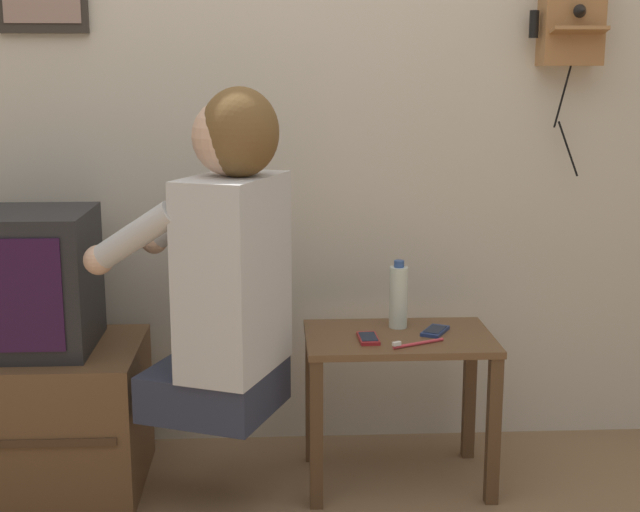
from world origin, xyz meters
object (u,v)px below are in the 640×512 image
object	(u,v)px
person	(227,260)
toothbrush	(415,343)
television	(8,281)
cell_phone_spare	(436,331)
cell_phone_held	(369,338)
wall_phone_antique	(572,18)
water_bottle	(399,296)

from	to	relation	value
person	toothbrush	size ratio (longest dim) A/B	5.66
television	cell_phone_spare	distance (m)	1.36
television	cell_phone_held	distance (m)	1.14
cell_phone_held	person	bearing A→B (deg)	-168.18
wall_phone_antique	toothbrush	size ratio (longest dim) A/B	4.20
television	toothbrush	distance (m)	1.28
cell_phone_spare	wall_phone_antique	bearing A→B (deg)	59.89
person	wall_phone_antique	size ratio (longest dim) A/B	1.35
person	cell_phone_spare	distance (m)	0.74
person	cell_phone_held	bearing A→B (deg)	-53.65
wall_phone_antique	cell_phone_held	xyz separation A→B (m)	(-0.71, -0.36, -1.00)
water_bottle	person	bearing A→B (deg)	-155.96
cell_phone_spare	water_bottle	bearing A→B (deg)	177.02
wall_phone_antique	cell_phone_spare	world-z (taller)	wall_phone_antique
person	toothbrush	xyz separation A→B (m)	(0.57, 0.04, -0.28)
water_bottle	toothbrush	distance (m)	0.23
person	water_bottle	world-z (taller)	person
cell_phone_held	water_bottle	bearing A→B (deg)	48.38
water_bottle	toothbrush	world-z (taller)	water_bottle
toothbrush	television	bearing A→B (deg)	58.08
cell_phone_held	water_bottle	size ratio (longest dim) A/B	0.56
wall_phone_antique	cell_phone_held	distance (m)	1.28
cell_phone_spare	water_bottle	xyz separation A→B (m)	(-0.11, 0.07, 0.10)
television	cell_phone_held	bearing A→B (deg)	-4.04
television	cell_phone_spare	bearing A→B (deg)	-0.46
person	cell_phone_held	distance (m)	0.53
television	wall_phone_antique	distance (m)	2.03
television	toothbrush	xyz separation A→B (m)	(1.26, -0.14, -0.18)
water_bottle	television	bearing A→B (deg)	-177.34
person	toothbrush	bearing A→B (deg)	-63.26
television	person	bearing A→B (deg)	-15.06
wall_phone_antique	cell_phone_held	size ratio (longest dim) A/B	5.75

